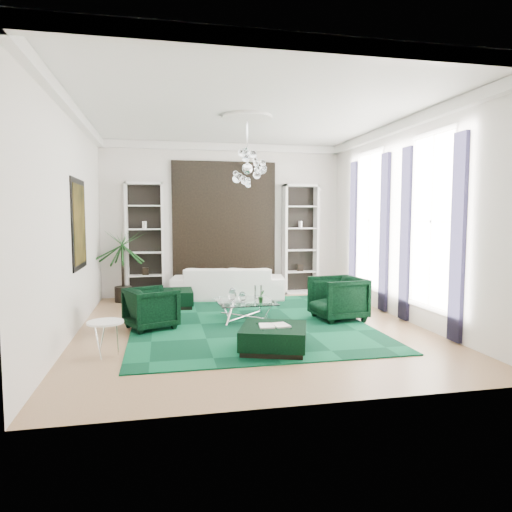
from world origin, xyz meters
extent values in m
cube|color=#A67E57|center=(0.00, 0.00, -0.01)|extent=(6.00, 7.00, 0.02)
cube|color=white|center=(0.00, 0.00, 3.81)|extent=(6.00, 7.00, 0.02)
cube|color=silver|center=(0.00, 3.51, 1.90)|extent=(6.00, 0.02, 3.80)
cube|color=silver|center=(0.00, -3.51, 1.90)|extent=(6.00, 0.02, 3.80)
cube|color=silver|center=(-3.01, 0.00, 1.90)|extent=(0.02, 7.00, 3.80)
cube|color=silver|center=(3.01, 0.00, 1.90)|extent=(0.02, 7.00, 3.80)
cylinder|color=white|center=(0.00, 0.30, 3.77)|extent=(0.90, 0.90, 0.05)
cube|color=black|center=(0.00, 3.46, 1.90)|extent=(2.50, 0.06, 2.80)
cube|color=black|center=(-2.97, 0.60, 1.85)|extent=(0.04, 1.30, 1.60)
cube|color=white|center=(2.99, -0.90, 1.90)|extent=(0.03, 1.10, 2.90)
cube|color=black|center=(2.96, -1.68, 1.65)|extent=(0.07, 0.30, 3.25)
cube|color=black|center=(2.96, -0.12, 1.65)|extent=(0.07, 0.30, 3.25)
cube|color=white|center=(2.99, 1.50, 1.90)|extent=(0.03, 1.10, 2.90)
cube|color=black|center=(2.96, 0.72, 1.65)|extent=(0.07, 0.30, 3.25)
cube|color=black|center=(2.96, 2.28, 1.65)|extent=(0.07, 0.30, 3.25)
cube|color=black|center=(0.00, 0.30, 0.01)|extent=(4.20, 5.00, 0.02)
imported|color=white|center=(0.00, 2.85, 0.39)|extent=(2.79, 1.47, 0.78)
imported|color=black|center=(-1.75, 0.20, 0.37)|extent=(1.06, 1.04, 0.74)
imported|color=black|center=(1.75, 0.20, 0.42)|extent=(1.02, 1.00, 0.84)
cube|color=black|center=(-1.35, 2.00, 0.19)|extent=(0.88, 0.88, 0.39)
cube|color=black|center=(0.05, -1.55, 0.19)|extent=(1.19, 1.19, 0.38)
cube|color=white|center=(0.05, -1.55, 0.39)|extent=(0.45, 0.30, 0.03)
cylinder|color=white|center=(-2.35, -1.30, 0.25)|extent=(0.56, 0.56, 0.49)
imported|color=#164418|center=(0.27, 0.32, 0.49)|extent=(0.16, 0.15, 0.23)
camera|label=1|loc=(-1.53, -7.96, 1.99)|focal=32.00mm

